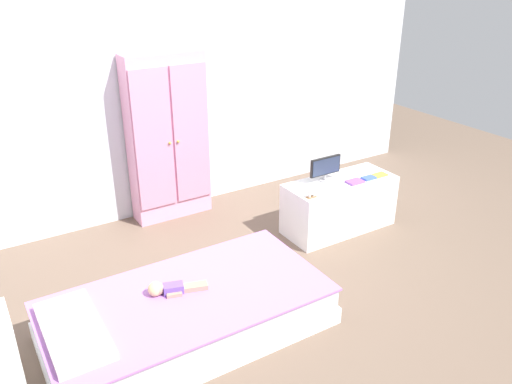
{
  "coord_description": "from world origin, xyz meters",
  "views": [
    {
      "loc": [
        -1.48,
        -2.83,
        2.3
      ],
      "look_at": [
        0.47,
        0.33,
        0.58
      ],
      "focal_mm": 36.19,
      "sensor_mm": 36.0,
      "label": 1
    }
  ],
  "objects": [
    {
      "name": "ground_plane",
      "position": [
        0.0,
        0.0,
        -0.01
      ],
      "size": [
        10.0,
        10.0,
        0.02
      ],
      "primitive_type": "cube",
      "color": "brown"
    },
    {
      "name": "back_wall",
      "position": [
        0.0,
        1.57,
        1.35
      ],
      "size": [
        6.4,
        0.05,
        2.7
      ],
      "primitive_type": "cube",
      "color": "silver",
      "rests_on": "ground_plane"
    },
    {
      "name": "bed",
      "position": [
        -0.42,
        -0.24,
        0.14
      ],
      "size": [
        1.84,
        0.96,
        0.28
      ],
      "color": "white",
      "rests_on": "ground_plane"
    },
    {
      "name": "pillow",
      "position": [
        -1.14,
        -0.24,
        0.31
      ],
      "size": [
        0.32,
        0.69,
        0.05
      ],
      "primitive_type": "cube",
      "color": "silver",
      "rests_on": "bed"
    },
    {
      "name": "doll",
      "position": [
        -0.52,
        -0.15,
        0.32
      ],
      "size": [
        0.39,
        0.18,
        0.1
      ],
      "color": "#6B4CB2",
      "rests_on": "bed"
    },
    {
      "name": "wardrobe",
      "position": [
        0.18,
        1.4,
        0.78
      ],
      "size": [
        0.72,
        0.28,
        1.55
      ],
      "color": "#E599BC",
      "rests_on": "ground_plane"
    },
    {
      "name": "tv_stand",
      "position": [
        1.36,
        0.34,
        0.24
      ],
      "size": [
        1.02,
        0.43,
        0.48
      ],
      "primitive_type": "cube",
      "color": "white",
      "rests_on": "ground_plane"
    },
    {
      "name": "tv_monitor",
      "position": [
        1.23,
        0.41,
        0.61
      ],
      "size": [
        0.31,
        0.1,
        0.22
      ],
      "color": "#99999E",
      "rests_on": "tv_stand"
    },
    {
      "name": "rocking_horse_toy",
      "position": [
        0.93,
        0.2,
        0.52
      ],
      "size": [
        0.09,
        0.04,
        0.11
      ],
      "color": "#8E6642",
      "rests_on": "tv_stand"
    },
    {
      "name": "book_purple",
      "position": [
        1.43,
        0.24,
        0.48
      ],
      "size": [
        0.15,
        0.1,
        0.02
      ],
      "primitive_type": "cube",
      "color": "#8E51B2",
      "rests_on": "tv_stand"
    },
    {
      "name": "book_blue",
      "position": [
        1.6,
        0.24,
        0.48
      ],
      "size": [
        0.12,
        0.08,
        0.02
      ],
      "primitive_type": "cube",
      "color": "blue",
      "rests_on": "tv_stand"
    },
    {
      "name": "book_yellow",
      "position": [
        1.73,
        0.24,
        0.48
      ],
      "size": [
        0.13,
        0.08,
        0.02
      ],
      "primitive_type": "cube",
      "color": "gold",
      "rests_on": "tv_stand"
    }
  ]
}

